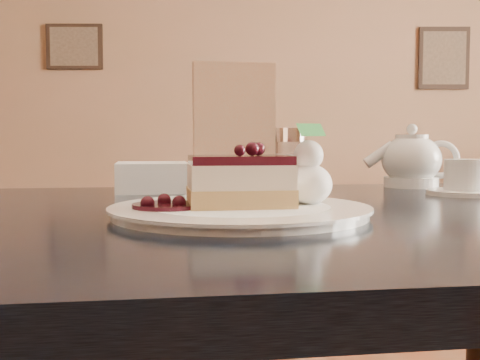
{
  "coord_description": "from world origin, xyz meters",
  "views": [
    {
      "loc": [
        -0.04,
        -0.45,
        0.89
      ],
      "look_at": [
        -0.03,
        0.21,
        0.84
      ],
      "focal_mm": 45.0,
      "sensor_mm": 36.0,
      "label": 1
    }
  ],
  "objects_px": {
    "cheesecake_slice": "(240,182)",
    "tea_set": "(421,165)",
    "main_table": "(234,273)",
    "dessert_plate": "(240,212)"
  },
  "relations": [
    {
      "from": "cheesecake_slice",
      "to": "tea_set",
      "type": "relative_size",
      "value": 0.49
    },
    {
      "from": "main_table",
      "to": "tea_set",
      "type": "height_order",
      "value": "tea_set"
    },
    {
      "from": "cheesecake_slice",
      "to": "tea_set",
      "type": "xyz_separation_m",
      "value": [
        0.35,
        0.41,
        0.0
      ]
    },
    {
      "from": "dessert_plate",
      "to": "tea_set",
      "type": "height_order",
      "value": "tea_set"
    },
    {
      "from": "cheesecake_slice",
      "to": "main_table",
      "type": "bearing_deg",
      "value": 90.0
    },
    {
      "from": "cheesecake_slice",
      "to": "tea_set",
      "type": "bearing_deg",
      "value": 41.39
    },
    {
      "from": "main_table",
      "to": "dessert_plate",
      "type": "relative_size",
      "value": 4.38
    },
    {
      "from": "dessert_plate",
      "to": "tea_set",
      "type": "distance_m",
      "value": 0.54
    },
    {
      "from": "main_table",
      "to": "tea_set",
      "type": "relative_size",
      "value": 4.87
    },
    {
      "from": "tea_set",
      "to": "cheesecake_slice",
      "type": "bearing_deg",
      "value": -130.19
    }
  ]
}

